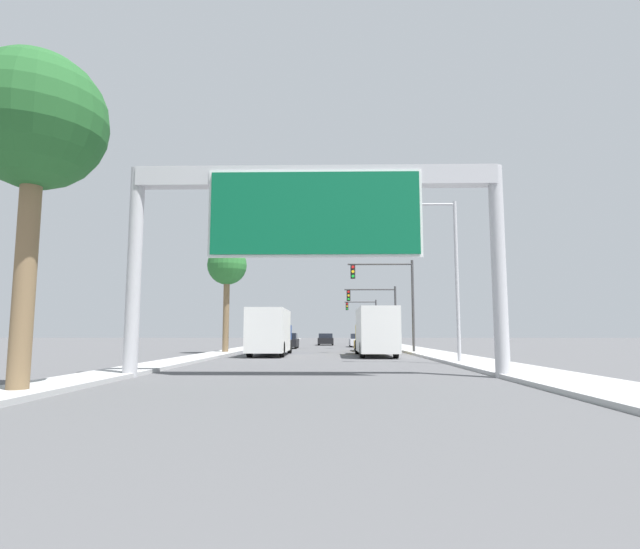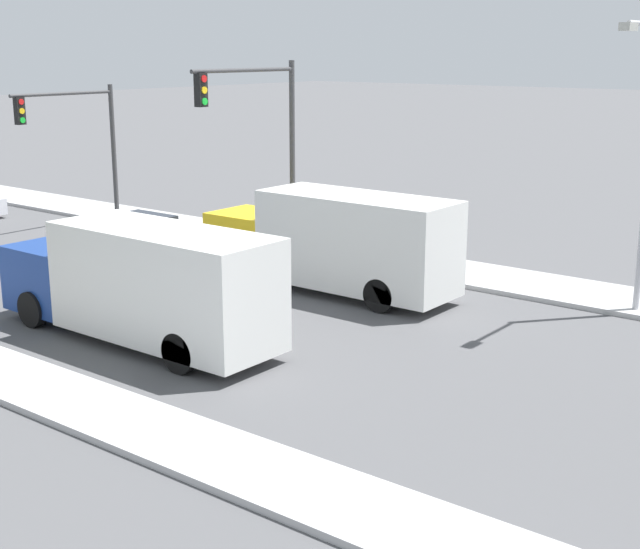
% 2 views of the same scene
% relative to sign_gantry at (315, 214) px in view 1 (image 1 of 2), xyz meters
% --- Properties ---
extents(sidewalk_right, '(3.00, 120.00, 0.15)m').
position_rel_sign_gantry_xyz_m(sidewalk_right, '(7.75, 42.12, -5.66)').
color(sidewalk_right, '#ABABAB').
rests_on(sidewalk_right, ground).
extents(median_strip_left, '(2.00, 120.00, 0.15)m').
position_rel_sign_gantry_xyz_m(median_strip_left, '(-7.25, 42.12, -5.66)').
color(median_strip_left, '#ABABAB').
rests_on(median_strip_left, ground).
extents(sign_gantry, '(13.40, 0.73, 7.48)m').
position_rel_sign_gantry_xyz_m(sign_gantry, '(0.00, 0.00, 0.00)').
color(sign_gantry, '#B2B2B7').
rests_on(sign_gantry, ground).
extents(car_mid_center, '(1.77, 4.28, 1.40)m').
position_rel_sign_gantry_xyz_m(car_mid_center, '(3.50, 24.84, -5.07)').
color(car_mid_center, gold).
rests_on(car_mid_center, ground).
extents(car_mid_left, '(1.89, 4.59, 1.43)m').
position_rel_sign_gantry_xyz_m(car_mid_left, '(0.00, 44.59, -5.05)').
color(car_mid_left, black).
rests_on(car_mid_left, ground).
extents(car_mid_right, '(1.71, 4.32, 1.42)m').
position_rel_sign_gantry_xyz_m(car_mid_right, '(3.50, 36.87, -5.06)').
color(car_mid_right, silver).
rests_on(car_mid_right, ground).
extents(car_far_right, '(1.73, 4.32, 1.49)m').
position_rel_sign_gantry_xyz_m(car_far_right, '(-3.50, 31.87, -5.03)').
color(car_far_right, black).
rests_on(car_far_right, ground).
extents(truck_box_primary, '(2.33, 8.72, 3.08)m').
position_rel_sign_gantry_xyz_m(truck_box_primary, '(-3.50, 16.57, -4.16)').
color(truck_box_primary, navy).
rests_on(truck_box_primary, ground).
extents(truck_box_secondary, '(2.32, 8.64, 3.11)m').
position_rel_sign_gantry_xyz_m(truck_box_secondary, '(3.50, 15.70, -4.14)').
color(truck_box_secondary, yellow).
rests_on(truck_box_secondary, ground).
extents(traffic_light_near_intersection, '(4.97, 0.32, 6.99)m').
position_rel_sign_gantry_xyz_m(traffic_light_near_intersection, '(5.26, 20.12, -1.02)').
color(traffic_light_near_intersection, '#3D3D3F').
rests_on(traffic_light_near_intersection, ground).
extents(traffic_light_mid_block, '(4.93, 0.32, 5.92)m').
position_rel_sign_gantry_xyz_m(traffic_light_mid_block, '(5.13, 30.12, -1.68)').
color(traffic_light_mid_block, '#3D3D3F').
rests_on(traffic_light_mid_block, ground).
extents(traffic_light_far_intersection, '(4.34, 0.32, 5.95)m').
position_rel_sign_gantry_xyz_m(traffic_light_far_intersection, '(5.35, 50.12, -1.71)').
color(traffic_light_far_intersection, '#3D3D3F').
rests_on(traffic_light_far_intersection, ground).
extents(palm_tree_foreground, '(3.64, 3.64, 8.92)m').
position_rel_sign_gantry_xyz_m(palm_tree_foreground, '(-7.22, -4.93, 1.23)').
color(palm_tree_foreground, brown).
rests_on(palm_tree_foreground, ground).
extents(palm_tree_background, '(2.91, 2.91, 7.99)m').
position_rel_sign_gantry_xyz_m(palm_tree_background, '(-7.13, 19.28, 0.64)').
color(palm_tree_background, brown).
rests_on(palm_tree_background, ground).
extents(street_lamp_right, '(2.84, 0.28, 8.15)m').
position_rel_sign_gantry_xyz_m(street_lamp_right, '(6.47, 7.45, -0.85)').
color(street_lamp_right, '#B2B2B7').
rests_on(street_lamp_right, ground).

